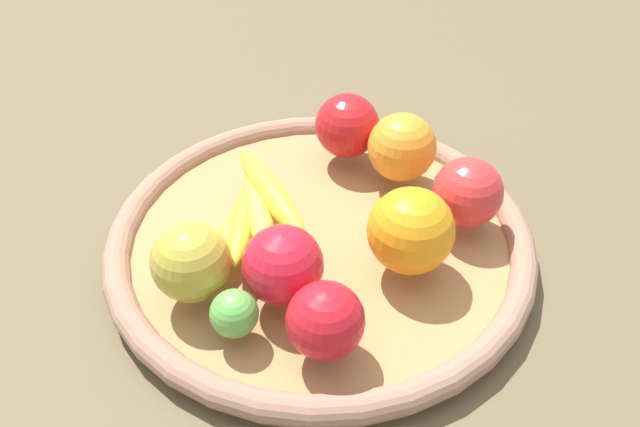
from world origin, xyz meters
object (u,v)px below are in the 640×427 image
object	(u,v)px
apple_1	(347,126)
apple_2	(191,262)
banana_bunch	(254,208)
orange_0	(411,231)
orange_1	(402,147)
apple_0	(468,192)
lime_0	(234,313)
apple_3	(325,320)
apple_4	(283,265)

from	to	relation	value
apple_1	apple_2	distance (m)	0.26
banana_bunch	orange_0	xyz separation A→B (m)	(0.08, -0.14, 0.01)
banana_bunch	orange_1	bearing A→B (deg)	-11.67
apple_0	lime_0	xyz separation A→B (m)	(-0.26, 0.04, -0.01)
apple_2	lime_0	bearing A→B (deg)	-91.41
banana_bunch	apple_3	bearing A→B (deg)	-107.63
orange_1	banana_bunch	bearing A→B (deg)	168.33
apple_3	apple_4	xyz separation A→B (m)	(0.01, 0.07, 0.00)
apple_0	banana_bunch	bearing A→B (deg)	141.76
apple_4	lime_0	bearing A→B (deg)	-176.25
banana_bunch	apple_1	distance (m)	0.17
apple_3	apple_2	xyz separation A→B (m)	(-0.04, 0.13, 0.00)
banana_bunch	apple_0	xyz separation A→B (m)	(0.17, -0.13, 0.01)
banana_bunch	apple_0	size ratio (longest dim) A/B	2.12
apple_0	apple_4	bearing A→B (deg)	166.95
apple_3	banana_bunch	bearing A→B (deg)	72.37
banana_bunch	apple_1	bearing A→B (deg)	12.14
banana_bunch	apple_3	xyz separation A→B (m)	(-0.05, -0.16, 0.00)
banana_bunch	orange_0	bearing A→B (deg)	-59.97
orange_0	apple_4	distance (m)	0.12
apple_3	lime_0	xyz separation A→B (m)	(-0.04, 0.07, -0.01)
apple_3	apple_0	size ratio (longest dim) A/B	0.93
apple_2	apple_0	world-z (taller)	apple_2
apple_1	apple_2	world-z (taller)	same
lime_0	apple_0	bearing A→B (deg)	-9.37
orange_0	lime_0	size ratio (longest dim) A/B	1.94
banana_bunch	apple_1	world-z (taller)	apple_1
apple_4	orange_1	bearing A→B (deg)	12.99
orange_0	apple_2	size ratio (longest dim) A/B	1.13
apple_3	lime_0	bearing A→B (deg)	124.00
apple_1	apple_4	size ratio (longest dim) A/B	0.99
orange_0	lime_0	world-z (taller)	orange_0
lime_0	apple_2	bearing A→B (deg)	88.59
orange_1	apple_4	bearing A→B (deg)	-167.01
banana_bunch	apple_4	bearing A→B (deg)	-112.46
apple_2	apple_0	distance (m)	0.28
banana_bunch	apple_0	distance (m)	0.21
orange_1	apple_2	bearing A→B (deg)	177.88
apple_2	lime_0	distance (m)	0.06
apple_4	apple_0	xyz separation A→B (m)	(0.20, -0.05, -0.00)
orange_1	apple_0	size ratio (longest dim) A/B	1.05
apple_1	lime_0	world-z (taller)	apple_1
orange_0	apple_4	xyz separation A→B (m)	(-0.11, 0.05, -0.00)
apple_2	lime_0	xyz separation A→B (m)	(-0.00, -0.06, -0.02)
orange_1	apple_4	xyz separation A→B (m)	(-0.21, -0.05, -0.00)
apple_1	orange_1	world-z (taller)	orange_1
orange_0	apple_2	world-z (taller)	orange_0
orange_1	lime_0	world-z (taller)	orange_1
banana_bunch	apple_4	size ratio (longest dim) A/B	2.07
apple_1	apple_2	xyz separation A→B (m)	(-0.26, -0.06, -0.00)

